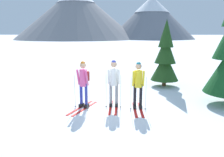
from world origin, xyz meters
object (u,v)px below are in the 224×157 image
Objects in this scene: skier_in_white at (114,81)px; skier_in_yellow at (138,83)px; pine_tree_near at (165,56)px; skier_in_pink at (83,82)px.

skier_in_yellow is (0.90, -0.18, -0.00)m from skier_in_white.
pine_tree_near is at bearing 53.70° from skier_in_white.
pine_tree_near reaches higher than skier_in_white.
skier_in_pink is 0.98× the size of skier_in_white.
skier_in_white is 0.92m from skier_in_yellow.
skier_in_white is at bearing 168.40° from skier_in_yellow.
skier_in_white reaches higher than skier_in_pink.
skier_in_pink is 0.51× the size of pine_tree_near.
skier_in_yellow is at bearing -11.60° from skier_in_white.
skier_in_yellow is at bearing -2.04° from skier_in_pink.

